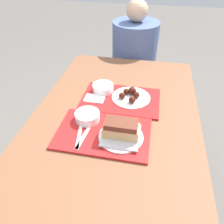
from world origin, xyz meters
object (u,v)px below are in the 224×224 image
(bowl_coleslaw_near, at_px, (87,116))
(brisket_sandwich_plate, at_px, (121,131))
(wings_plate_far, at_px, (131,96))
(tray_near, at_px, (103,133))
(tray_far, at_px, (121,99))
(person_seated_across, at_px, (135,49))
(bowl_coleslaw_far, at_px, (103,88))

(bowl_coleslaw_near, xyz_separation_m, brisket_sandwich_plate, (0.19, -0.09, 0.01))
(wings_plate_far, bearing_deg, tray_near, -106.46)
(bowl_coleslaw_near, bearing_deg, brisket_sandwich_plate, -25.99)
(tray_near, relative_size, bowl_coleslaw_near, 3.55)
(bowl_coleslaw_near, bearing_deg, tray_near, -37.47)
(tray_far, relative_size, person_seated_across, 0.67)
(tray_far, bearing_deg, wings_plate_far, 16.05)
(brisket_sandwich_plate, xyz_separation_m, bowl_coleslaw_far, (-0.17, 0.38, -0.01))
(wings_plate_far, xyz_separation_m, person_seated_across, (-0.06, 0.78, -0.03))
(tray_far, distance_m, person_seated_across, 0.79)
(tray_near, xyz_separation_m, brisket_sandwich_plate, (0.09, -0.02, 0.04))
(wings_plate_far, relative_size, person_seated_across, 0.33)
(tray_far, xyz_separation_m, bowl_coleslaw_near, (-0.14, -0.22, 0.03))
(wings_plate_far, distance_m, person_seated_across, 0.78)
(tray_near, height_order, bowl_coleslaw_far, bowl_coleslaw_far)
(brisket_sandwich_plate, distance_m, person_seated_across, 1.12)
(tray_near, relative_size, person_seated_across, 0.67)
(tray_near, bearing_deg, brisket_sandwich_plate, -9.92)
(bowl_coleslaw_near, distance_m, bowl_coleslaw_far, 0.28)
(bowl_coleslaw_near, xyz_separation_m, person_seated_across, (0.13, 1.02, -0.04))
(tray_near, height_order, person_seated_across, person_seated_across)
(tray_far, bearing_deg, brisket_sandwich_plate, -80.38)
(bowl_coleslaw_near, height_order, bowl_coleslaw_far, same)
(tray_near, distance_m, person_seated_across, 1.10)
(tray_near, height_order, wings_plate_far, wings_plate_far)
(brisket_sandwich_plate, xyz_separation_m, person_seated_across, (-0.06, 1.11, -0.06))
(tray_near, bearing_deg, tray_far, 83.11)
(tray_far, xyz_separation_m, wings_plate_far, (0.06, 0.02, 0.02))
(tray_near, xyz_separation_m, wings_plate_far, (0.09, 0.32, 0.02))
(tray_far, bearing_deg, tray_near, -96.89)
(bowl_coleslaw_near, bearing_deg, tray_far, 58.48)
(tray_far, xyz_separation_m, person_seated_across, (-0.00, 0.79, -0.01))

